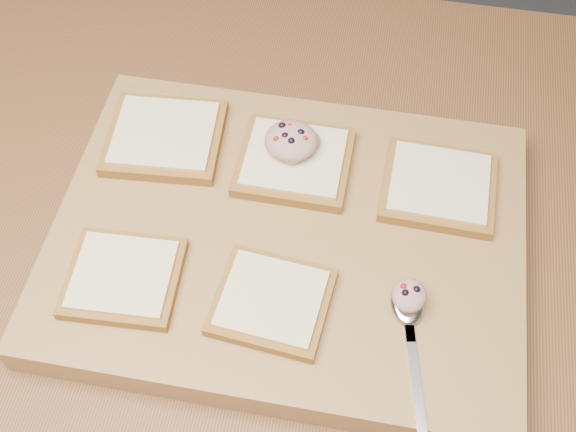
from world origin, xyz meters
name	(u,v)px	position (x,y,z in m)	size (l,w,h in m)	color
island_counter	(255,355)	(0.00, 0.00, 0.45)	(2.00, 0.80, 0.90)	slate
cutting_board	(288,240)	(0.07, -0.06, 0.92)	(0.50, 0.38, 0.04)	#AD894A
bread_far_left	(165,137)	(-0.09, 0.04, 0.95)	(0.14, 0.13, 0.02)	#A16729
bread_far_center	(294,161)	(0.06, 0.03, 0.95)	(0.13, 0.12, 0.02)	#A16729
bread_far_right	(439,186)	(0.22, 0.03, 0.95)	(0.12, 0.11, 0.02)	#A16729
bread_near_left	(123,277)	(-0.09, -0.15, 0.95)	(0.12, 0.11, 0.02)	#A16729
bread_near_center	(272,301)	(0.07, -0.15, 0.95)	(0.12, 0.11, 0.02)	#A16729
tuna_salad_dollop	(291,140)	(0.05, 0.04, 0.97)	(0.06, 0.06, 0.03)	tan
spoon	(408,314)	(0.20, -0.13, 0.94)	(0.05, 0.17, 0.01)	silver
spoon_salad	(409,295)	(0.20, -0.12, 0.96)	(0.03, 0.04, 0.02)	tan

